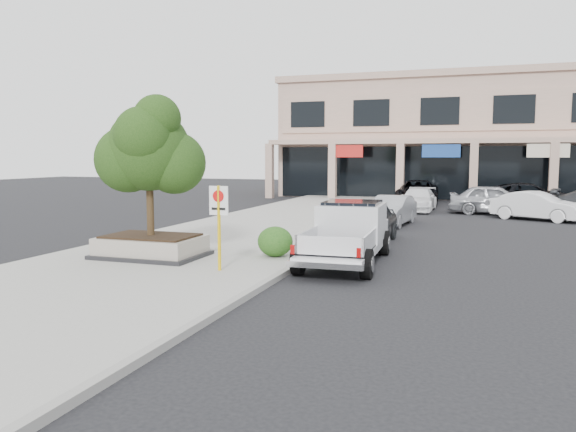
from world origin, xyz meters
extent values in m
plane|color=black|center=(0.00, 0.00, 0.00)|extent=(120.00, 120.00, 0.00)
cube|color=gray|center=(-5.50, 6.00, 0.07)|extent=(8.00, 52.00, 0.15)
cube|color=gray|center=(-1.55, 6.00, 0.07)|extent=(0.20, 52.00, 0.15)
cube|color=tan|center=(8.00, 34.00, 4.50)|extent=(40.00, 10.00, 9.00)
cube|color=tan|center=(8.00, 34.00, 9.25)|extent=(40.40, 10.40, 0.50)
cube|color=tan|center=(8.00, 27.90, 4.30)|extent=(40.00, 2.20, 0.35)
cube|color=tan|center=(-12.00, 27.05, 2.10)|extent=(0.55, 0.55, 4.20)
cube|color=black|center=(8.00, 28.95, 2.00)|extent=(39.20, 0.08, 3.90)
cube|color=black|center=(-6.10, 1.13, 0.21)|extent=(3.20, 2.20, 0.12)
cube|color=gray|center=(-6.10, 1.13, 0.52)|extent=(3.00, 2.00, 0.50)
cube|color=black|center=(-6.10, 1.13, 0.80)|extent=(2.70, 1.70, 0.06)
cylinder|color=#311D13|center=(-6.10, 1.13, 1.93)|extent=(0.22, 0.22, 2.20)
sphere|color=#19340E|center=(-6.10, 1.13, 3.43)|extent=(2.50, 2.50, 2.50)
sphere|color=#19340E|center=(-5.40, 1.43, 3.03)|extent=(1.90, 1.90, 1.90)
sphere|color=#19340E|center=(-6.40, 1.63, 4.03)|extent=(1.60, 1.60, 1.60)
cylinder|color=yellow|center=(-3.20, -0.07, 1.30)|extent=(0.09, 0.09, 2.30)
cube|color=white|center=(-3.20, -0.07, 2.05)|extent=(0.55, 0.03, 0.78)
cylinder|color=red|center=(-3.20, -0.10, 2.17)|extent=(0.32, 0.02, 0.32)
ellipsoid|color=#184814|center=(-2.49, 2.38, 0.62)|extent=(1.10, 0.99, 0.93)
imported|color=#2B2D2F|center=(-0.60, 7.02, 0.77)|extent=(2.03, 4.61, 1.54)
imported|color=#9C9EA4|center=(-0.46, 12.68, 0.70)|extent=(1.92, 4.36, 1.39)
imported|color=white|center=(0.00, 20.16, 0.68)|extent=(1.96, 4.68, 1.35)
imported|color=black|center=(-0.56, 25.24, 0.81)|extent=(3.01, 5.94, 1.61)
imported|color=#A5A7AD|center=(4.22, 19.60, 0.83)|extent=(4.90, 2.01, 1.66)
imported|color=silver|center=(6.19, 17.18, 0.73)|extent=(4.65, 3.24, 1.45)
imported|color=black|center=(6.26, 23.10, 0.82)|extent=(6.07, 3.18, 1.63)
camera|label=1|loc=(3.40, -13.64, 3.23)|focal=35.00mm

